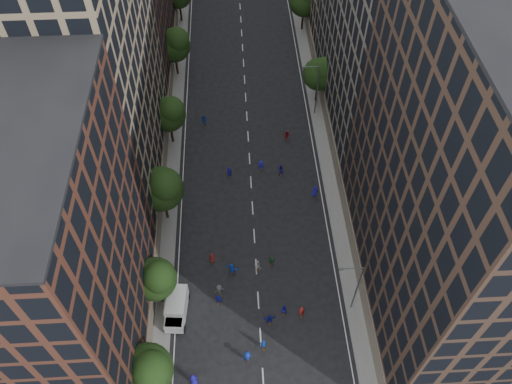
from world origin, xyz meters
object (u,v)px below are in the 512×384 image
at_px(streetlamp_near, 356,286).
at_px(skater_1, 263,344).
at_px(streetlamp_far, 316,88).
at_px(skater_2, 284,309).
at_px(cargo_van, 176,308).
at_px(skater_0, 194,380).

height_order(streetlamp_near, skater_1, streetlamp_near).
bearing_deg(streetlamp_far, skater_1, -105.29).
bearing_deg(skater_2, cargo_van, 7.94).
bearing_deg(skater_1, streetlamp_far, -115.74).
xyz_separation_m(streetlamp_near, skater_2, (-7.56, -0.19, -4.39)).
relative_size(streetlamp_far, skater_2, 5.85).
bearing_deg(skater_2, skater_0, 46.96).
bearing_deg(skater_1, skater_2, -133.52).
distance_m(streetlamp_far, cargo_van, 38.30).
bearing_deg(streetlamp_far, cargo_van, -121.05).
relative_size(streetlamp_near, cargo_van, 1.77).
distance_m(streetlamp_near, skater_2, 8.75).
xyz_separation_m(streetlamp_near, skater_1, (-10.17, -4.20, -4.23)).
height_order(cargo_van, skater_1, cargo_van).
xyz_separation_m(streetlamp_far, cargo_van, (-19.66, -32.65, -3.78)).
bearing_deg(streetlamp_far, skater_0, -113.41).
distance_m(streetlamp_far, skater_2, 34.33).
relative_size(cargo_van, skater_0, 2.68).
relative_size(streetlamp_far, cargo_van, 1.77).
xyz_separation_m(streetlamp_near, skater_0, (-17.57, -7.58, -4.21)).
relative_size(skater_1, skater_2, 1.21).
xyz_separation_m(streetlamp_far, skater_1, (-10.17, -37.20, -4.23)).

